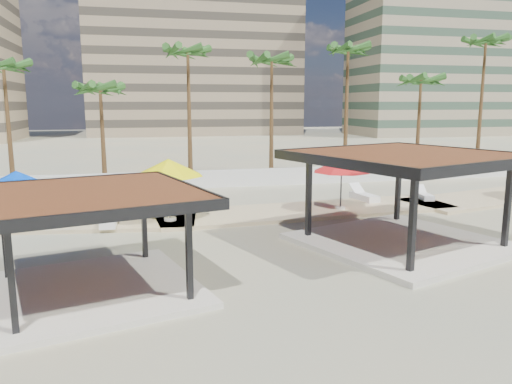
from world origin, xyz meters
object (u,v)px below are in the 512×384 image
(pavilion_west, at_px, (90,233))
(lounger_b, at_px, (364,196))
(umbrella_c, at_px, (342,165))
(lounger_d, at_px, (424,196))
(pavilion_central, at_px, (405,190))
(lounger_a, at_px, (109,220))

(pavilion_west, xyz_separation_m, lounger_b, (14.12, 11.06, -1.50))
(umbrella_c, bearing_deg, lounger_d, 15.65)
(lounger_b, relative_size, lounger_d, 1.20)
(pavilion_central, relative_size, lounger_b, 4.11)
(lounger_a, height_order, lounger_d, lounger_a)
(lounger_a, bearing_deg, lounger_d, -79.78)
(pavilion_west, xyz_separation_m, umbrella_c, (11.79, 8.95, 0.62))
(pavilion_west, distance_m, lounger_d, 20.73)
(pavilion_west, distance_m, lounger_b, 17.99)
(pavilion_central, height_order, lounger_a, pavilion_central)
(pavilion_central, height_order, lounger_b, pavilion_central)
(lounger_d, bearing_deg, lounger_a, 108.94)
(umbrella_c, relative_size, lounger_b, 1.32)
(lounger_a, relative_size, lounger_b, 0.93)
(lounger_a, bearing_deg, pavilion_central, -113.45)
(pavilion_central, xyz_separation_m, umbrella_c, (0.02, 6.43, 0.24))
(pavilion_west, bearing_deg, lounger_d, 15.78)
(lounger_d, bearing_deg, pavilion_central, 154.74)
(pavilion_central, distance_m, pavilion_west, 12.03)
(pavilion_west, height_order, lounger_b, pavilion_west)
(umbrella_c, xyz_separation_m, lounger_a, (-11.73, -0.75, -2.14))
(lounger_a, bearing_deg, lounger_b, -76.09)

